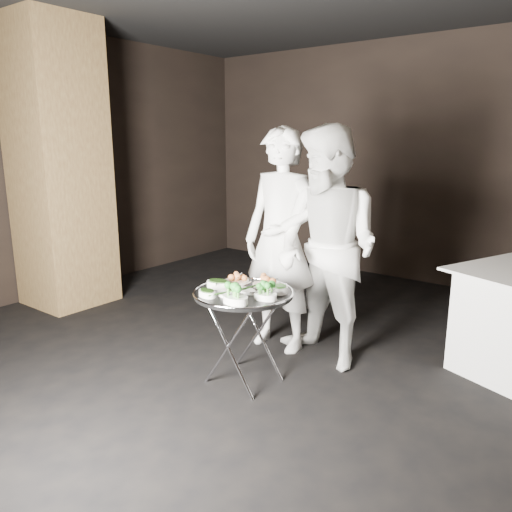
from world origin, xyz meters
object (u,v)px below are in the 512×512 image
Objects in this scene: waiter_right at (327,248)px; serving_tray at (243,293)px; tray_stand at (244,333)px; waiter_left at (281,241)px.

serving_tray is at bearing -99.78° from waiter_right.
tray_stand is 0.36× the size of waiter_right.
waiter_right is at bearing 65.81° from tray_stand.
tray_stand is 0.93m from waiter_right.
waiter_right reaches higher than waiter_left.
waiter_left is 0.48m from waiter_right.
waiter_left is (-0.17, 0.72, 0.56)m from tray_stand.
serving_tray is at bearing -79.50° from waiter_left.
waiter_right is (0.30, 0.68, 0.25)m from serving_tray.
waiter_left reaches higher than tray_stand.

